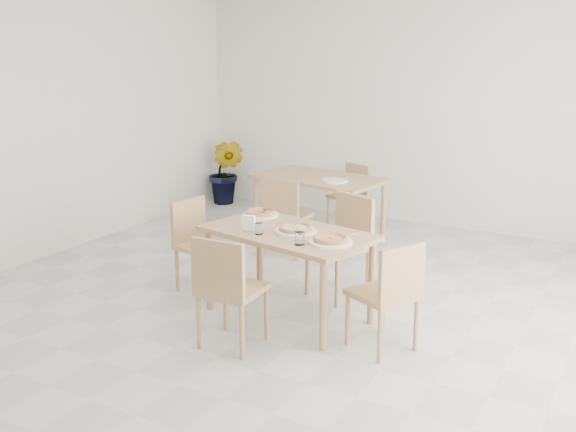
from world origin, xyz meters
The scene contains 21 objects.
main_table centered at (0.07, 0.08, 0.66)m, with size 1.50×1.03×0.75m.
chair_south centered at (-0.02, -0.68, 0.51)m, with size 0.45×0.45×0.88m.
chair_north centered at (0.27, 0.79, 0.53)m, with size 0.58×0.58×0.92m.
chair_west centered at (-0.98, 0.25, 0.49)m, with size 0.47×0.47×0.84m.
chair_east centered at (1.06, -0.14, 0.50)m, with size 0.56×0.56×0.86m.
plate_margherita centered at (0.53, -0.05, 0.76)m, with size 0.35×0.35×0.02m, color white.
plate_mushroom centered at (0.15, 0.08, 0.76)m, with size 0.34×0.34×0.02m, color white.
plate_pepperoni centered at (-0.38, 0.38, 0.76)m, with size 0.32×0.32×0.02m, color white.
pizza_margherita centered at (0.53, -0.05, 0.78)m, with size 0.32×0.32×0.03m.
pizza_mushroom centered at (0.15, 0.08, 0.78)m, with size 0.33×0.33×0.03m.
pizza_pepperoni centered at (-0.38, 0.38, 0.78)m, with size 0.32×0.32×0.03m.
tumbler_a centered at (0.34, -0.21, 0.80)m, with size 0.08×0.08×0.10m, color white.
tumbler_b centered at (-0.08, -0.12, 0.80)m, with size 0.07×0.07×0.09m, color white.
napkin_holder centered at (-0.20, -0.09, 0.81)m, with size 0.13×0.08×0.13m.
fork_a centered at (-0.01, 0.39, 0.75)m, with size 0.01×0.17×0.01m, color silver.
fork_b centered at (0.57, 0.26, 0.75)m, with size 0.02×0.20×0.01m, color silver.
second_table centered at (-0.71, 2.21, 0.66)m, with size 1.56×1.03×0.75m.
chair_back_s centered at (-0.75, 1.48, 0.49)m, with size 0.44×0.44×0.85m.
chair_back_n centered at (-0.63, 2.93, 0.45)m, with size 0.49×0.49×0.77m.
plate_empty centered at (-0.45, 2.05, 0.76)m, with size 0.30×0.30×0.02m, color white.
potted_plant centered at (-2.65, 3.15, 0.46)m, with size 0.51×0.41×0.92m, color #266F21.
Camera 1 is at (2.67, -4.54, 2.27)m, focal length 42.00 mm.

